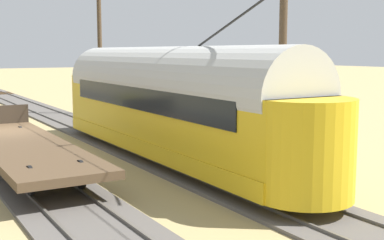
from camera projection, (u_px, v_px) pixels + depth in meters
name	position (u px, v px, depth m)	size (l,w,h in m)	color
ground_plane	(6.00, 154.00, 20.75)	(220.00, 220.00, 0.00)	tan
track_streetcar_siding	(119.00, 141.00, 23.54)	(2.80, 80.00, 0.18)	#56514C
track_adjacent_siding	(5.00, 152.00, 21.01)	(2.80, 80.00, 0.18)	#56514C
vintage_streetcar	(168.00, 102.00, 19.15)	(2.65, 17.27, 6.03)	gold
flatcar_adjacent	(23.00, 146.00, 17.94)	(2.80, 11.18, 1.60)	brown
catenary_pole_foreground	(99.00, 51.00, 33.04)	(3.14, 0.28, 7.99)	#423323
catenary_pole_mid_near	(281.00, 50.00, 17.75)	(3.14, 0.28, 7.99)	#423323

